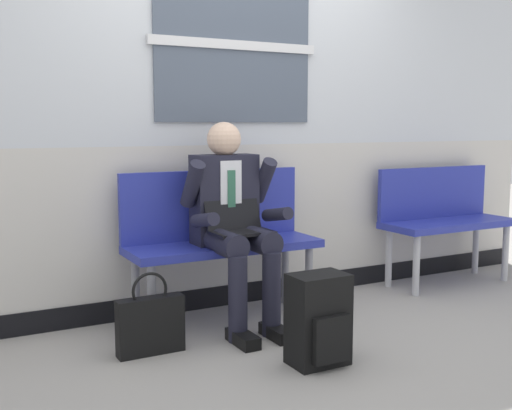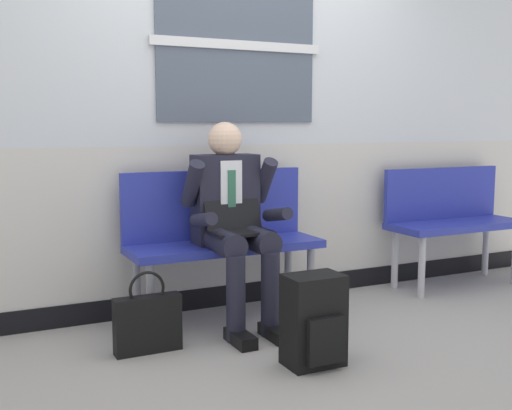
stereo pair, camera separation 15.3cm
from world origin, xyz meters
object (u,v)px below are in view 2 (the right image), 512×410
at_px(backpack, 314,321).
at_px(handbag, 148,322).
at_px(bench_with_person, 221,232).
at_px(bench_empty, 451,216).
at_px(person_seated, 234,218).

relative_size(backpack, handbag, 1.05).
bearing_deg(bench_with_person, backpack, -83.98).
xyz_separation_m(bench_with_person, bench_empty, (1.92, -0.01, -0.02)).
xyz_separation_m(bench_empty, backpack, (-1.82, -0.97, -0.30)).
bearing_deg(bench_empty, person_seated, -174.14).
xyz_separation_m(bench_empty, handbag, (-2.53, -0.42, -0.37)).
height_order(bench_empty, person_seated, person_seated).
distance_m(bench_empty, person_seated, 1.93).
height_order(person_seated, handbag, person_seated).
distance_m(bench_with_person, person_seated, 0.23).
xyz_separation_m(bench_with_person, backpack, (0.10, -0.98, -0.32)).
bearing_deg(person_seated, bench_empty, 5.86).
relative_size(bench_with_person, person_seated, 0.98).
height_order(person_seated, backpack, person_seated).
bearing_deg(backpack, bench_empty, 28.16).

